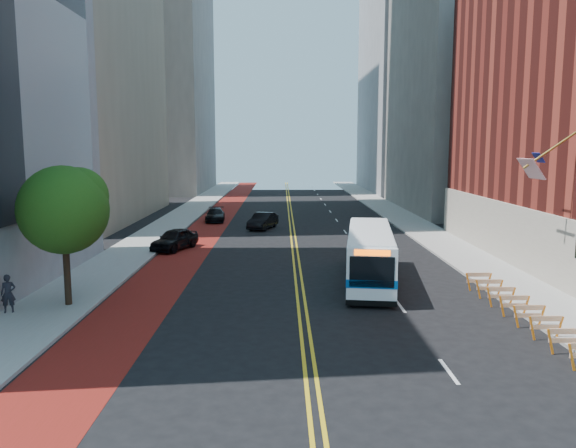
{
  "coord_description": "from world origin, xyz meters",
  "views": [
    {
      "loc": [
        -0.97,
        -20.46,
        7.73
      ],
      "look_at": [
        -0.66,
        8.0,
        3.78
      ],
      "focal_mm": 35.0,
      "sensor_mm": 36.0,
      "label": 1
    }
  ],
  "objects_px": {
    "street_tree": "(65,206)",
    "pedestrian": "(8,294)",
    "car_a": "(175,239)",
    "car_c": "(215,215)",
    "transit_bus": "(370,254)",
    "car_b": "(263,221)"
  },
  "relations": [
    {
      "from": "transit_bus",
      "to": "car_a",
      "type": "bearing_deg",
      "value": 149.89
    },
    {
      "from": "street_tree",
      "to": "transit_bus",
      "type": "height_order",
      "value": "street_tree"
    },
    {
      "from": "car_a",
      "to": "car_b",
      "type": "relative_size",
      "value": 1.02
    },
    {
      "from": "car_a",
      "to": "car_b",
      "type": "height_order",
      "value": "car_a"
    },
    {
      "from": "street_tree",
      "to": "car_b",
      "type": "bearing_deg",
      "value": 71.88
    },
    {
      "from": "car_a",
      "to": "car_c",
      "type": "distance_m",
      "value": 16.03
    },
    {
      "from": "transit_bus",
      "to": "car_a",
      "type": "xyz_separation_m",
      "value": [
        -13.11,
        10.28,
        -0.8
      ]
    },
    {
      "from": "street_tree",
      "to": "pedestrian",
      "type": "relative_size",
      "value": 3.8
    },
    {
      "from": "car_b",
      "to": "pedestrian",
      "type": "bearing_deg",
      "value": -93.64
    },
    {
      "from": "street_tree",
      "to": "pedestrian",
      "type": "distance_m",
      "value": 4.7
    },
    {
      "from": "transit_bus",
      "to": "car_b",
      "type": "relative_size",
      "value": 2.46
    },
    {
      "from": "transit_bus",
      "to": "pedestrian",
      "type": "height_order",
      "value": "transit_bus"
    },
    {
      "from": "car_a",
      "to": "pedestrian",
      "type": "relative_size",
      "value": 2.66
    },
    {
      "from": "transit_bus",
      "to": "car_a",
      "type": "height_order",
      "value": "transit_bus"
    },
    {
      "from": "car_b",
      "to": "pedestrian",
      "type": "relative_size",
      "value": 2.62
    },
    {
      "from": "transit_bus",
      "to": "car_a",
      "type": "relative_size",
      "value": 2.42
    },
    {
      "from": "street_tree",
      "to": "transit_bus",
      "type": "relative_size",
      "value": 0.59
    },
    {
      "from": "car_a",
      "to": "car_c",
      "type": "xyz_separation_m",
      "value": [
        1.17,
        15.99,
        -0.12
      ]
    },
    {
      "from": "car_a",
      "to": "pedestrian",
      "type": "bearing_deg",
      "value": -85.04
    },
    {
      "from": "car_c",
      "to": "pedestrian",
      "type": "xyz_separation_m",
      "value": [
        -5.66,
        -32.55,
        0.36
      ]
    },
    {
      "from": "street_tree",
      "to": "car_c",
      "type": "distance_m",
      "value": 31.67
    },
    {
      "from": "street_tree",
      "to": "pedestrian",
      "type": "height_order",
      "value": "street_tree"
    }
  ]
}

